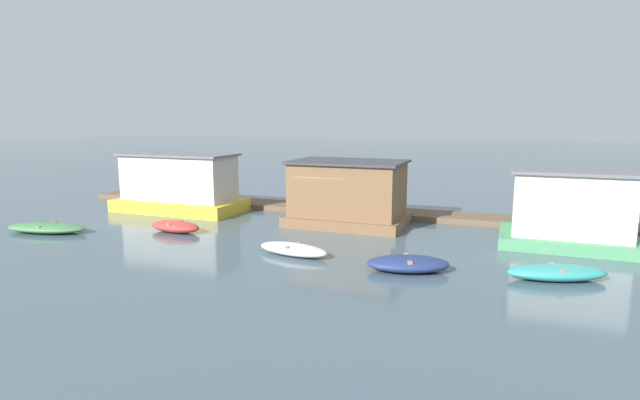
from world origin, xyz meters
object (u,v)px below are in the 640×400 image
(dinghy_red, at_px, (175,226))
(dinghy_white, at_px, (293,249))
(houseboat_brown, at_px, (348,194))
(houseboat_green, at_px, (570,211))
(dinghy_navy, at_px, (408,264))
(houseboat_yellow, at_px, (179,185))
(dinghy_green, at_px, (47,228))
(dinghy_teal, at_px, (557,272))
(mooring_post_near_left, at_px, (290,197))

(dinghy_red, xyz_separation_m, dinghy_white, (6.69, -1.61, -0.05))
(houseboat_brown, height_order, dinghy_white, houseboat_brown)
(houseboat_green, bearing_deg, dinghy_navy, -133.20)
(houseboat_brown, bearing_deg, houseboat_green, -4.22)
(houseboat_yellow, distance_m, dinghy_red, 5.63)
(houseboat_brown, height_order, dinghy_green, houseboat_brown)
(houseboat_brown, relative_size, dinghy_teal, 1.66)
(mooring_post_near_left, bearing_deg, dinghy_teal, -29.72)
(houseboat_green, height_order, dinghy_red, houseboat_green)
(mooring_post_near_left, bearing_deg, dinghy_red, -117.12)
(houseboat_green, distance_m, dinghy_green, 23.00)
(dinghy_white, xyz_separation_m, mooring_post_near_left, (-3.59, 7.67, 0.69))
(mooring_post_near_left, bearing_deg, houseboat_brown, -22.26)
(houseboat_green, xyz_separation_m, dinghy_navy, (-5.48, -5.84, -1.20))
(houseboat_green, relative_size, dinghy_white, 1.70)
(houseboat_brown, relative_size, dinghy_white, 1.82)
(houseboat_yellow, height_order, dinghy_white, houseboat_yellow)
(houseboat_brown, height_order, dinghy_navy, houseboat_brown)
(houseboat_brown, height_order, dinghy_red, houseboat_brown)
(houseboat_yellow, relative_size, dinghy_green, 1.76)
(houseboat_green, xyz_separation_m, dinghy_red, (-16.71, -3.77, -1.19))
(houseboat_green, bearing_deg, dinghy_green, -164.97)
(houseboat_yellow, bearing_deg, mooring_post_near_left, 13.71)
(dinghy_green, relative_size, mooring_post_near_left, 2.24)
(houseboat_green, xyz_separation_m, dinghy_white, (-10.01, -5.38, -1.24))
(dinghy_white, relative_size, dinghy_navy, 0.99)
(dinghy_navy, height_order, mooring_post_near_left, mooring_post_near_left)
(houseboat_brown, distance_m, dinghy_red, 8.36)
(dinghy_green, distance_m, dinghy_navy, 16.70)
(dinghy_green, bearing_deg, houseboat_green, 15.03)
(houseboat_yellow, height_order, dinghy_navy, houseboat_yellow)
(houseboat_yellow, distance_m, mooring_post_near_left, 6.39)
(houseboat_yellow, height_order, dinghy_green, houseboat_yellow)
(houseboat_brown, bearing_deg, mooring_post_near_left, 157.74)
(houseboat_yellow, distance_m, dinghy_navy, 15.81)
(houseboat_brown, bearing_deg, dinghy_red, -147.05)
(dinghy_white, bearing_deg, dinghy_navy, -5.80)
(houseboat_green, relative_size, dinghy_green, 1.31)
(mooring_post_near_left, bearing_deg, dinghy_white, -64.91)
(dinghy_white, relative_size, mooring_post_near_left, 1.72)
(dinghy_red, height_order, dinghy_navy, dinghy_red)
(houseboat_yellow, bearing_deg, dinghy_teal, -17.01)
(dinghy_navy, bearing_deg, mooring_post_near_left, 134.97)
(dinghy_red, bearing_deg, mooring_post_near_left, 62.88)
(dinghy_red, relative_size, dinghy_navy, 0.86)
(dinghy_white, bearing_deg, dinghy_green, -177.29)
(dinghy_white, distance_m, dinghy_teal, 9.26)
(dinghy_navy, bearing_deg, dinghy_teal, 9.59)
(houseboat_green, xyz_separation_m, mooring_post_near_left, (-13.60, 2.29, -0.55))
(houseboat_yellow, relative_size, dinghy_navy, 2.27)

